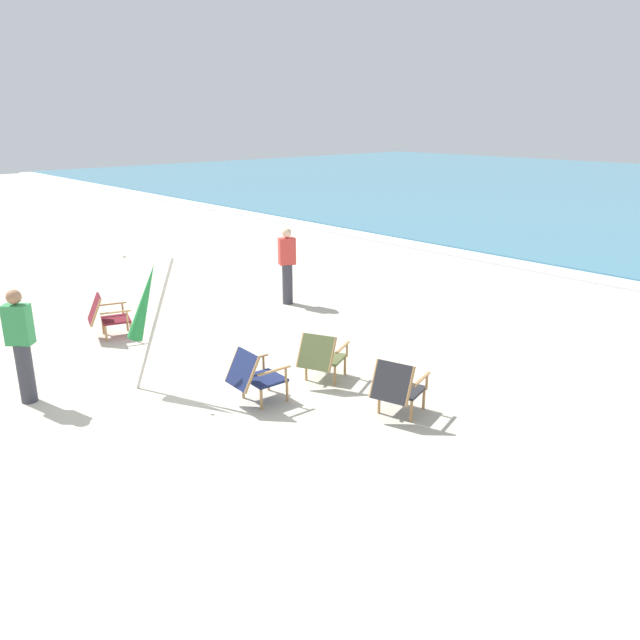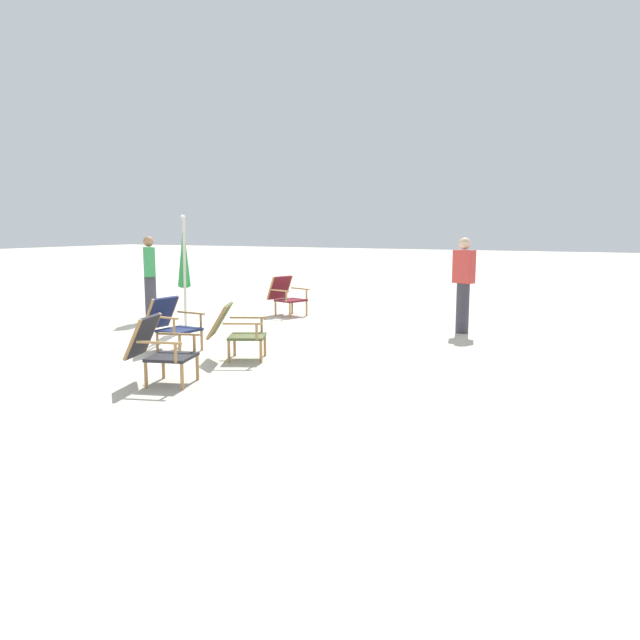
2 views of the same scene
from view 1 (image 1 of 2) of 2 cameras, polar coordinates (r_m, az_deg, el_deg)
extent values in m
plane|color=beige|center=(9.73, -11.50, -5.39)|extent=(80.00, 80.00, 0.00)
cube|color=white|center=(17.41, 20.10, 4.42)|extent=(80.00, 1.10, 0.06)
cube|color=#515B33|center=(9.51, 0.53, -3.48)|extent=(0.68, 0.66, 0.04)
cube|color=#515B33|center=(9.11, -0.34, -2.97)|extent=(0.57, 0.48, 0.46)
cylinder|color=#AD7F4C|center=(9.84, -0.27, -3.72)|extent=(0.04, 0.04, 0.32)
cylinder|color=#AD7F4C|center=(9.68, 2.30, -4.12)|extent=(0.04, 0.04, 0.32)
cylinder|color=#AD7F4C|center=(9.47, -1.28, -4.62)|extent=(0.04, 0.04, 0.32)
cylinder|color=#AD7F4C|center=(9.31, 1.37, -5.05)|extent=(0.04, 0.04, 0.32)
cube|color=#AD7F4C|center=(9.52, -1.07, -2.05)|extent=(0.26, 0.49, 0.02)
cylinder|color=#AD7F4C|center=(9.72, -0.63, -2.31)|extent=(0.04, 0.04, 0.22)
cube|color=#AD7F4C|center=(9.32, 2.09, -2.50)|extent=(0.26, 0.49, 0.02)
cylinder|color=#AD7F4C|center=(9.53, 2.47, -2.75)|extent=(0.04, 0.04, 0.22)
cylinder|color=#AD7F4C|center=(9.21, -1.81, -2.75)|extent=(0.16, 0.29, 0.47)
cylinder|color=#AD7F4C|center=(9.02, 1.15, -3.19)|extent=(0.16, 0.29, 0.47)
cube|color=maroon|center=(11.88, -18.16, 0.05)|extent=(0.64, 0.62, 0.04)
cube|color=maroon|center=(11.79, -19.93, 0.93)|extent=(0.54, 0.38, 0.49)
cylinder|color=#AD7F4C|center=(12.18, -17.22, -0.23)|extent=(0.04, 0.04, 0.32)
cylinder|color=#AD7F4C|center=(11.73, -16.90, -0.88)|extent=(0.04, 0.04, 0.32)
cylinder|color=#AD7F4C|center=(12.14, -19.23, -0.49)|extent=(0.04, 0.04, 0.32)
cylinder|color=#AD7F4C|center=(11.69, -18.99, -1.16)|extent=(0.04, 0.04, 0.32)
cube|color=#AD7F4C|center=(12.09, -18.52, 1.40)|extent=(0.20, 0.51, 0.02)
cylinder|color=#AD7F4C|center=(12.14, -17.59, 1.02)|extent=(0.04, 0.04, 0.22)
cube|color=#AD7F4C|center=(11.55, -18.19, 0.68)|extent=(0.20, 0.51, 0.02)
cylinder|color=#AD7F4C|center=(11.60, -17.22, 0.28)|extent=(0.04, 0.04, 0.22)
cylinder|color=#AD7F4C|center=(12.03, -20.04, 1.26)|extent=(0.11, 0.25, 0.49)
cylinder|color=#AD7F4C|center=(11.55, -19.81, 0.59)|extent=(0.11, 0.25, 0.49)
cube|color=#19234C|center=(8.82, -5.08, -5.36)|extent=(0.55, 0.51, 0.04)
cube|color=#19234C|center=(8.55, -7.14, -4.52)|extent=(0.51, 0.30, 0.48)
cylinder|color=#AD7F4C|center=(9.17, -4.74, -5.49)|extent=(0.04, 0.04, 0.32)
cylinder|color=#AD7F4C|center=(8.81, -3.03, -6.45)|extent=(0.04, 0.04, 0.32)
cylinder|color=#AD7F4C|center=(8.96, -7.04, -6.15)|extent=(0.04, 0.04, 0.32)
cylinder|color=#AD7F4C|center=(8.60, -5.39, -7.18)|extent=(0.04, 0.04, 0.32)
cube|color=#AD7F4C|center=(8.94, -6.22, -3.53)|extent=(0.07, 0.53, 0.02)
cylinder|color=#AD7F4C|center=(9.07, -5.20, -3.91)|extent=(0.04, 0.04, 0.22)
cube|color=#AD7F4C|center=(8.50, -4.19, -4.63)|extent=(0.07, 0.53, 0.02)
cylinder|color=#AD7F4C|center=(8.65, -3.14, -5.01)|extent=(0.04, 0.04, 0.22)
cylinder|color=#AD7F4C|center=(8.75, -8.02, -4.01)|extent=(0.06, 0.28, 0.48)
cylinder|color=#AD7F4C|center=(8.35, -6.22, -5.05)|extent=(0.06, 0.28, 0.48)
cube|color=#28282D|center=(8.52, 7.52, -6.31)|extent=(0.64, 0.61, 0.04)
cube|color=#28282D|center=(8.13, 6.58, -5.69)|extent=(0.55, 0.39, 0.49)
cylinder|color=#AD7F4C|center=(8.85, 6.65, -6.44)|extent=(0.04, 0.04, 0.32)
cylinder|color=#AD7F4C|center=(8.69, 9.47, -7.06)|extent=(0.04, 0.04, 0.32)
cylinder|color=#AD7F4C|center=(8.50, 5.42, -7.50)|extent=(0.04, 0.04, 0.32)
cylinder|color=#AD7F4C|center=(8.33, 8.35, -8.17)|extent=(0.04, 0.04, 0.32)
cube|color=#AD7F4C|center=(8.52, 5.79, -4.63)|extent=(0.19, 0.52, 0.02)
cylinder|color=#AD7F4C|center=(8.72, 6.31, -4.88)|extent=(0.04, 0.04, 0.22)
cube|color=#AD7F4C|center=(8.32, 9.29, -5.36)|extent=(0.19, 0.52, 0.02)
cylinder|color=#AD7F4C|center=(8.53, 9.73, -5.60)|extent=(0.04, 0.04, 0.22)
cylinder|color=#AD7F4C|center=(8.23, 4.96, -5.33)|extent=(0.11, 0.26, 0.49)
cylinder|color=#AD7F4C|center=(8.04, 8.24, -6.04)|extent=(0.11, 0.26, 0.49)
cylinder|color=#B7B2A8|center=(9.17, -14.90, -0.48)|extent=(0.58, 0.51, 2.00)
cone|color=#23843D|center=(9.11, -15.77, 1.62)|extent=(0.59, 0.55, 1.16)
sphere|color=#B7B2A8|center=(9.05, -17.43, 5.57)|extent=(0.06, 0.06, 0.06)
cylinder|color=#383842|center=(13.30, -2.99, 3.31)|extent=(0.22, 0.22, 0.86)
cube|color=#D13D38|center=(13.13, -3.04, 6.30)|extent=(0.32, 0.39, 0.56)
sphere|color=beige|center=(13.06, -3.07, 7.98)|extent=(0.20, 0.20, 0.20)
cylinder|color=#383842|center=(9.60, -25.31, -4.40)|extent=(0.22, 0.22, 0.86)
cube|color=#338C4C|center=(9.37, -25.89, -0.38)|extent=(0.38, 0.38, 0.56)
sphere|color=#9E7051|center=(9.27, -26.21, 1.91)|extent=(0.20, 0.20, 0.20)
camera|label=2|loc=(10.91, 49.71, 1.05)|focal=35.00mm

